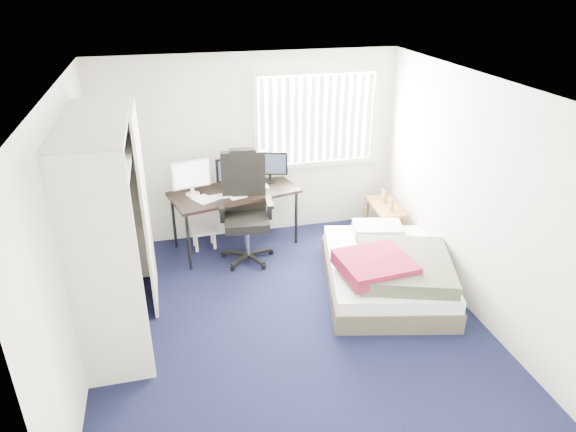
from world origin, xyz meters
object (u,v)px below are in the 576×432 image
Objects in this scene: office_chair at (246,218)px; nightstand at (385,209)px; desk at (234,189)px; bed at (387,270)px.

office_chair reaches higher than nightstand.
office_chair is at bearing -178.59° from nightstand.
nightstand is (2.04, -0.29, -0.39)m from desk.
bed is (1.54, -1.53, -0.56)m from desk.
bed is (1.45, -1.18, -0.28)m from office_chair.
desk is 0.45m from office_chair.
desk reaches higher than nightstand.
bed is at bearing -39.20° from office_chair.
bed is at bearing -44.67° from desk.
office_chair is 1.89m from bed.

